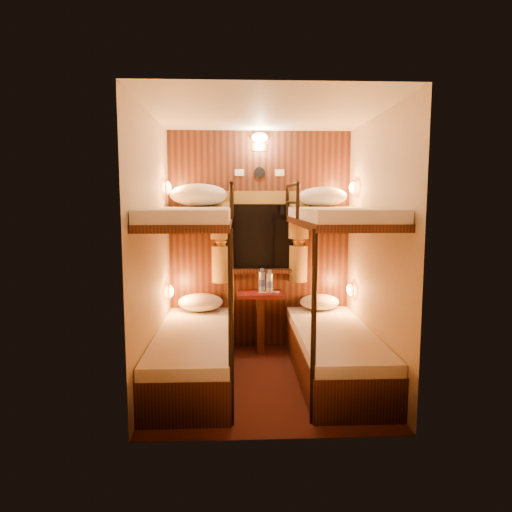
{
  "coord_description": "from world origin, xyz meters",
  "views": [
    {
      "loc": [
        -0.26,
        -4.03,
        1.65
      ],
      "look_at": [
        -0.08,
        0.15,
        1.14
      ],
      "focal_mm": 32.0,
      "sensor_mm": 36.0,
      "label": 1
    }
  ],
  "objects_px": {
    "bunk_right": "(334,318)",
    "bottle_left": "(262,282)",
    "table": "(260,314)",
    "bunk_left": "(194,320)",
    "bottle_right": "(270,283)"
  },
  "relations": [
    {
      "from": "table",
      "to": "bottle_left",
      "type": "relative_size",
      "value": 2.54
    },
    {
      "from": "bunk_right",
      "to": "table",
      "type": "distance_m",
      "value": 1.02
    },
    {
      "from": "bunk_left",
      "to": "table",
      "type": "xyz_separation_m",
      "value": [
        0.65,
        0.78,
        -0.14
      ]
    },
    {
      "from": "bunk_left",
      "to": "bottle_left",
      "type": "xyz_separation_m",
      "value": [
        0.67,
        0.83,
        0.2
      ]
    },
    {
      "from": "bunk_left",
      "to": "bottle_left",
      "type": "distance_m",
      "value": 1.09
    },
    {
      "from": "bottle_left",
      "to": "bunk_right",
      "type": "bearing_deg",
      "value": -53.01
    },
    {
      "from": "bunk_left",
      "to": "table",
      "type": "bearing_deg",
      "value": 50.33
    },
    {
      "from": "bunk_left",
      "to": "bottle_left",
      "type": "bearing_deg",
      "value": 51.24
    },
    {
      "from": "table",
      "to": "bottle_left",
      "type": "xyz_separation_m",
      "value": [
        0.02,
        0.05,
        0.35
      ]
    },
    {
      "from": "bunk_right",
      "to": "bottle_left",
      "type": "distance_m",
      "value": 1.06
    },
    {
      "from": "bunk_left",
      "to": "table",
      "type": "distance_m",
      "value": 1.02
    },
    {
      "from": "table",
      "to": "bottle_left",
      "type": "distance_m",
      "value": 0.35
    },
    {
      "from": "bunk_right",
      "to": "bottle_left",
      "type": "bearing_deg",
      "value": 126.99
    },
    {
      "from": "bunk_left",
      "to": "bottle_right",
      "type": "bearing_deg",
      "value": 45.77
    },
    {
      "from": "bunk_left",
      "to": "bottle_right",
      "type": "height_order",
      "value": "bunk_left"
    }
  ]
}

